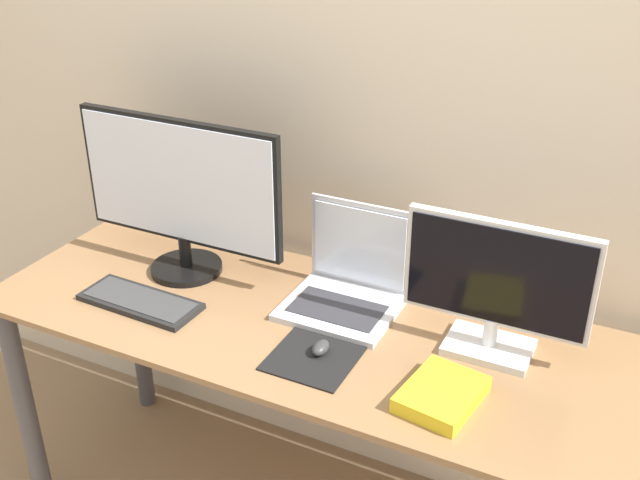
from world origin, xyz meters
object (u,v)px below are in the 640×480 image
(laptop, at_px, (348,282))
(mouse, at_px, (321,348))
(keyboard, at_px, (140,301))
(monitor_left, at_px, (180,193))
(monitor_right, at_px, (496,286))
(book, at_px, (442,394))

(laptop, distance_m, mouse, 0.26)
(keyboard, xyz_separation_m, mouse, (0.55, 0.01, 0.01))
(laptop, relative_size, keyboard, 0.86)
(mouse, bearing_deg, keyboard, -179.00)
(laptop, height_order, mouse, laptop)
(monitor_left, xyz_separation_m, laptop, (0.51, 0.05, -0.19))
(monitor_right, xyz_separation_m, mouse, (-0.37, -0.21, -0.17))
(keyboard, distance_m, book, 0.88)
(monitor_right, bearing_deg, mouse, -150.99)
(monitor_left, height_order, book, monitor_left)
(monitor_right, xyz_separation_m, laptop, (-0.41, 0.05, -0.12))
(monitor_right, distance_m, book, 0.30)
(monitor_right, bearing_deg, monitor_left, 180.00)
(monitor_right, height_order, keyboard, monitor_right)
(monitor_left, bearing_deg, keyboard, -91.44)
(book, bearing_deg, laptop, 141.17)
(monitor_right, bearing_deg, laptop, 172.85)
(monitor_left, distance_m, keyboard, 0.33)
(monitor_left, height_order, monitor_right, monitor_left)
(book, bearing_deg, monitor_right, 79.62)
(keyboard, bearing_deg, monitor_right, 13.10)
(keyboard, xyz_separation_m, book, (0.88, -0.03, 0.01))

